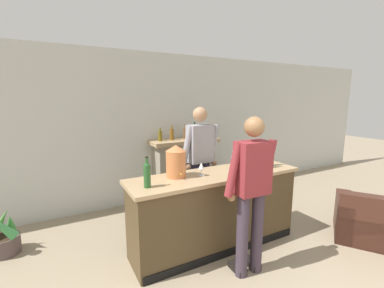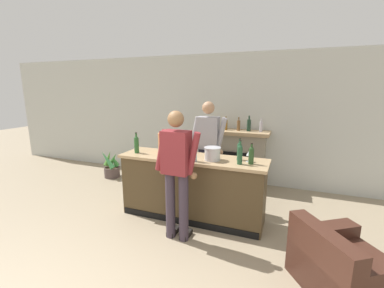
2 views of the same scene
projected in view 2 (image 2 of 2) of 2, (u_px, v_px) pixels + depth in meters
name	position (u px, v px, depth m)	size (l,w,h in m)	color
wall_back_panel	(219.00, 119.00, 5.64)	(12.00, 0.07, 2.75)	beige
bar_counter	(192.00, 187.00, 4.04)	(2.29, 0.64, 1.00)	#4A3921
fireplace_stone	(237.00, 158.00, 5.39)	(1.29, 0.52, 1.50)	gray
armchair_black	(340.00, 269.00, 2.57)	(1.13, 1.15, 0.72)	#3F2118
potted_plant_corner	(111.00, 167.00, 5.97)	(0.37, 0.38, 0.66)	#534341
person_customer	(177.00, 171.00, 3.36)	(0.66, 0.31, 1.76)	#3B303D
person_bartender	(208.00, 149.00, 4.40)	(0.66, 0.31, 1.82)	#302F49
copper_dispenser	(166.00, 141.00, 4.18)	(0.25, 0.28, 0.39)	#CC7643
ice_bucket_steel	(212.00, 154.00, 3.75)	(0.24, 0.24, 0.19)	silver
wine_bottle_merlot_tall	(251.00, 155.00, 3.54)	(0.07, 0.07, 0.30)	#24431F
wine_bottle_burgundy_dark	(194.00, 152.00, 3.67)	(0.07, 0.07, 0.33)	#9EB2BB
wine_bottle_riesling_slim	(136.00, 144.00, 4.16)	(0.08, 0.08, 0.34)	#255526
wine_bottle_cabernet_heavy	(239.00, 150.00, 3.74)	(0.07, 0.07, 0.33)	#1F4C2F
wine_bottle_rose_blush	(240.00, 154.00, 3.53)	(0.07, 0.07, 0.34)	#224C2F
wine_glass_mid_counter	(179.00, 148.00, 3.99)	(0.07, 0.07, 0.17)	silver
wine_glass_by_dispenser	(249.00, 154.00, 3.66)	(0.08, 0.08, 0.16)	silver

